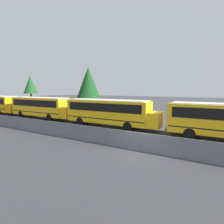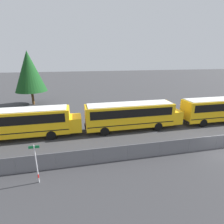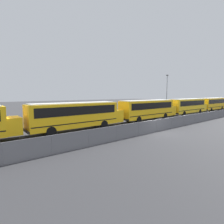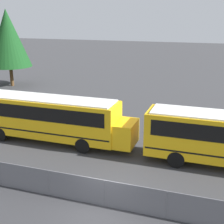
{
  "view_description": "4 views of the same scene",
  "coord_description": "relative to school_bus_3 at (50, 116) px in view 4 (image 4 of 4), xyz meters",
  "views": [
    {
      "loc": [
        4.16,
        -12.01,
        4.64
      ],
      "look_at": [
        -6.43,
        7.02,
        1.79
      ],
      "focal_mm": 28.0,
      "sensor_mm": 36.0,
      "label": 1
    },
    {
      "loc": [
        -13.32,
        -12.91,
        8.77
      ],
      "look_at": [
        -9.09,
        6.61,
        2.41
      ],
      "focal_mm": 28.0,
      "sensor_mm": 36.0,
      "label": 2
    },
    {
      "loc": [
        -16.44,
        -12.14,
        4.37
      ],
      "look_at": [
        -1.95,
        5.73,
        1.99
      ],
      "focal_mm": 28.0,
      "sensor_mm": 36.0,
      "label": 3
    },
    {
      "loc": [
        4.66,
        -12.46,
        9.01
      ],
      "look_at": [
        -2.08,
        7.3,
        2.52
      ],
      "focal_mm": 50.0,
      "sensor_mm": 36.0,
      "label": 4
    }
  ],
  "objects": [
    {
      "name": "ground_plane",
      "position": [
        6.62,
        -6.51,
        -2.0
      ],
      "size": [
        200.0,
        200.0,
        0.0
      ],
      "primitive_type": "plane",
      "color": "#38383A"
    },
    {
      "name": "tree_0",
      "position": [
        -14.53,
        15.38,
        4.19
      ],
      "size": [
        5.58,
        5.58,
        9.84
      ],
      "color": "#51381E",
      "rests_on": "ground_plane"
    },
    {
      "name": "school_bus_3",
      "position": [
        0.0,
        0.0,
        0.0
      ],
      "size": [
        12.23,
        2.51,
        3.37
      ],
      "color": "yellow",
      "rests_on": "ground_plane"
    },
    {
      "name": "fence",
      "position": [
        6.62,
        -6.51,
        -1.26
      ],
      "size": [
        115.22,
        0.07,
        1.46
      ],
      "color": "#9EA0A5",
      "rests_on": "ground_plane"
    }
  ]
}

